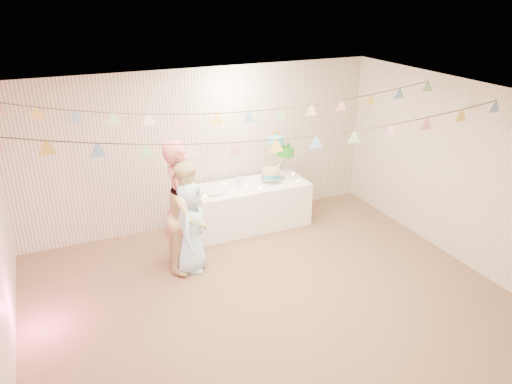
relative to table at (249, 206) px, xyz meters
name	(u,v)px	position (x,y,z in m)	size (l,w,h in m)	color
floor	(267,297)	(-0.61, -2.01, -0.37)	(6.00, 6.00, 0.00)	brown
ceiling	(269,100)	(-0.61, -2.01, 2.23)	(6.00, 6.00, 0.00)	white
back_wall	(202,149)	(-0.61, 0.49, 0.93)	(6.00, 6.00, 0.00)	silver
front_wall	(404,327)	(-0.61, -4.51, 0.93)	(6.00, 6.00, 0.00)	silver
right_wall	(457,171)	(2.39, -2.01, 0.93)	(5.00, 5.00, 0.00)	silver
table	(249,206)	(0.00, 0.00, 0.00)	(1.96, 0.79, 0.74)	white
cake_stand	(278,156)	(0.55, 0.05, 0.78)	(0.71, 0.42, 0.79)	silver
cake_bottom	(271,176)	(0.40, -0.01, 0.47)	(0.31, 0.31, 0.15)	teal
cake_middle	(285,155)	(0.73, 0.14, 0.74)	(0.27, 0.27, 0.22)	#239520
cake_top_tier	(276,144)	(0.49, 0.02, 1.01)	(0.25, 0.25, 0.19)	#42C0D2
platter	(214,191)	(-0.63, -0.05, 0.39)	(0.37, 0.37, 0.02)	white
posy	(239,180)	(-0.15, 0.05, 0.46)	(0.14, 0.14, 0.16)	white
person_adult_a	(181,203)	(-1.33, -0.68, 0.56)	(0.68, 0.45, 1.86)	#C9696A
person_adult_b	(189,216)	(-1.26, -0.84, 0.43)	(0.78, 0.60, 1.60)	#DBC887
person_child	(190,227)	(-1.28, -0.94, 0.30)	(0.65, 0.42, 1.33)	#ADDEF5
bunting_back	(233,102)	(-0.61, -0.91, 1.98)	(5.60, 1.10, 0.40)	pink
bunting_front	(276,129)	(-0.61, -2.21, 1.95)	(5.60, 0.90, 0.36)	#72A5E5
tealight_0	(205,195)	(-0.80, -0.15, 0.38)	(0.04, 0.04, 0.03)	#FFD88C
tealight_1	(225,184)	(-0.35, 0.18, 0.38)	(0.04, 0.04, 0.03)	#FFD88C
tealight_2	(260,188)	(0.10, -0.22, 0.38)	(0.04, 0.04, 0.03)	#FFD88C
tealight_3	(263,177)	(0.35, 0.22, 0.38)	(0.04, 0.04, 0.03)	#FFD88C
tealight_4	(298,181)	(0.82, -0.18, 0.38)	(0.04, 0.04, 0.03)	#FFD88C
tealight_5	(293,173)	(0.90, 0.15, 0.38)	(0.04, 0.04, 0.03)	#FFD88C
tealight_6	(246,186)	(-0.07, -0.05, 0.38)	(0.04, 0.04, 0.03)	#FFD88C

